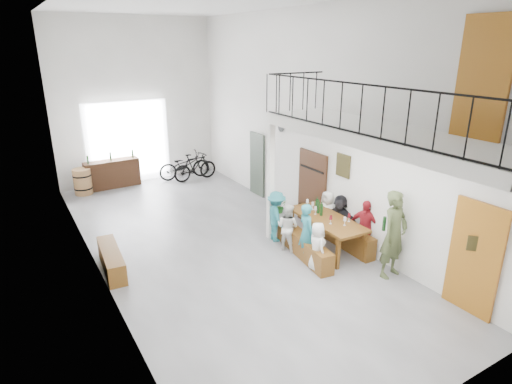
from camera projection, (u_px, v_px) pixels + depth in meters
floor at (216, 242)px, 10.51m from camera, size 12.00×12.00×0.00m
room_walls at (211, 95)px, 9.34m from camera, size 12.00×12.00×12.00m
gateway_portal at (128, 143)px, 14.66m from camera, size 2.80×0.08×2.80m
right_wall_decor at (356, 177)px, 9.74m from camera, size 0.07×8.28×5.07m
balcony at (380, 138)px, 7.96m from camera, size 1.52×5.62×4.00m
tasting_table at (326, 221)px, 9.96m from camera, size 0.95×2.14×0.79m
bench_inner at (304, 246)px, 9.76m from camera, size 0.62×2.11×0.48m
bench_wall at (339, 233)px, 10.40m from camera, size 0.38×2.29×0.53m
tableware at (322, 209)px, 10.11m from camera, size 0.53×1.41×0.35m
side_bench at (111, 260)px, 9.17m from camera, size 0.49×1.69×0.47m
oak_barrel at (83, 182)px, 13.72m from camera, size 0.57×0.57×0.84m
serving_counter at (112, 174)px, 14.40m from camera, size 1.78×0.56×0.93m
counter_bottles at (111, 156)px, 14.18m from camera, size 1.52×0.11×0.28m
guest_left_a at (317, 246)px, 9.10m from camera, size 0.44×0.58×1.08m
guest_left_b at (306, 232)px, 9.45m from camera, size 0.39×0.53×1.34m
guest_left_c at (288, 227)px, 9.98m from camera, size 0.62×0.68×1.14m
guest_left_d at (276, 216)px, 10.41m from camera, size 0.61×0.89×1.27m
guest_right_a at (364, 227)px, 9.75m from camera, size 0.58×0.83×1.31m
guest_right_b at (339, 219)px, 10.38m from camera, size 0.59×1.16×1.20m
guest_right_c at (327, 213)px, 10.76m from camera, size 0.40×0.59×1.16m
host_standing at (394, 235)px, 8.73m from camera, size 0.74×0.55×1.87m
potted_plant at (280, 206)px, 12.29m from camera, size 0.36×0.32×0.37m
bicycle_near at (184, 165)px, 15.30m from camera, size 1.89×0.78×0.97m
bicycle_far at (195, 167)px, 15.11m from camera, size 1.65×0.55×0.98m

